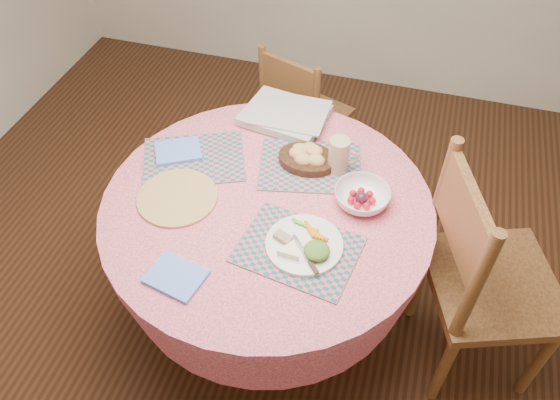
{
  "coord_description": "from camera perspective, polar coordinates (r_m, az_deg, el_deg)",
  "views": [
    {
      "loc": [
        0.44,
        -1.31,
        2.23
      ],
      "look_at": [
        0.05,
        0.0,
        0.78
      ],
      "focal_mm": 35.0,
      "sensor_mm": 36.0,
      "label": 1
    }
  ],
  "objects": [
    {
      "name": "dining_table",
      "position": [
        2.17,
        -1.27,
        -3.8
      ],
      "size": [
        1.24,
        1.24,
        0.75
      ],
      "color": "#FF7781",
      "rests_on": "ground"
    },
    {
      "name": "napkin_near",
      "position": [
        1.83,
        -10.82,
        -7.88
      ],
      "size": [
        0.2,
        0.17,
        0.01
      ],
      "primitive_type": "cube",
      "rotation": [
        0.0,
        0.0,
        -0.21
      ],
      "color": "#6089F9",
      "rests_on": "dining_table"
    },
    {
      "name": "placemat_front",
      "position": [
        1.88,
        1.88,
        -5.17
      ],
      "size": [
        0.44,
        0.36,
        0.01
      ],
      "primitive_type": "cube",
      "rotation": [
        0.0,
        0.0,
        -0.16
      ],
      "color": "#12655E",
      "rests_on": "dining_table"
    },
    {
      "name": "fruit_bowl",
      "position": [
        2.02,
        8.54,
        0.3
      ],
      "size": [
        0.23,
        0.23,
        0.06
      ],
      "rotation": [
        0.0,
        0.0,
        -0.13
      ],
      "color": "white",
      "rests_on": "dining_table"
    },
    {
      "name": "bread_bowl",
      "position": [
        2.15,
        2.86,
        4.58
      ],
      "size": [
        0.23,
        0.23,
        0.08
      ],
      "color": "black",
      "rests_on": "placemat_back"
    },
    {
      "name": "newspaper_stack",
      "position": [
        2.37,
        0.59,
        8.92
      ],
      "size": [
        0.38,
        0.32,
        0.04
      ],
      "rotation": [
        0.0,
        0.0,
        -0.16
      ],
      "color": "silver",
      "rests_on": "dining_table"
    },
    {
      "name": "wicker_trivet",
      "position": [
        2.07,
        -10.67,
        0.26
      ],
      "size": [
        0.3,
        0.3,
        0.01
      ],
      "primitive_type": "cylinder",
      "color": "#AD914B",
      "rests_on": "dining_table"
    },
    {
      "name": "ground",
      "position": [
        2.62,
        -1.07,
        -11.56
      ],
      "size": [
        4.0,
        4.0,
        0.0
      ],
      "primitive_type": "plane",
      "color": "#331C0F",
      "rests_on": "ground"
    },
    {
      "name": "dinner_plate",
      "position": [
        1.87,
        2.72,
        -4.68
      ],
      "size": [
        0.27,
        0.27,
        0.05
      ],
      "rotation": [
        0.0,
        0.0,
        -0.41
      ],
      "color": "white",
      "rests_on": "placemat_front"
    },
    {
      "name": "chair_back",
      "position": [
        2.93,
        2.25,
        9.0
      ],
      "size": [
        0.49,
        0.48,
        0.85
      ],
      "rotation": [
        0.0,
        0.0,
        2.8
      ],
      "color": "brown",
      "rests_on": "ground"
    },
    {
      "name": "latte_mug",
      "position": [
        2.11,
        6.21,
        4.69
      ],
      "size": [
        0.12,
        0.08,
        0.14
      ],
      "color": "tan",
      "rests_on": "placemat_back"
    },
    {
      "name": "placemat_back",
      "position": [
        2.16,
        3.2,
        3.59
      ],
      "size": [
        0.46,
        0.38,
        0.01
      ],
      "primitive_type": "cube",
      "rotation": [
        0.0,
        0.0,
        0.22
      ],
      "color": "#12655E",
      "rests_on": "dining_table"
    },
    {
      "name": "napkin_far",
      "position": [
        2.25,
        -10.59,
        5.06
      ],
      "size": [
        0.23,
        0.21,
        0.01
      ],
      "primitive_type": "cube",
      "rotation": [
        0.0,
        0.0,
        0.51
      ],
      "color": "#6089F9",
      "rests_on": "placemat_left"
    },
    {
      "name": "chair_right",
      "position": [
        2.19,
        20.25,
        -7.55
      ],
      "size": [
        0.61,
        0.62,
        1.06
      ],
      "rotation": [
        0.0,
        0.0,
        1.93
      ],
      "color": "brown",
      "rests_on": "ground"
    },
    {
      "name": "placemat_left",
      "position": [
        2.22,
        -8.99,
        4.24
      ],
      "size": [
        0.49,
        0.43,
        0.01
      ],
      "primitive_type": "cube",
      "rotation": [
        0.0,
        0.0,
        0.41
      ],
      "color": "#12655E",
      "rests_on": "dining_table"
    }
  ]
}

